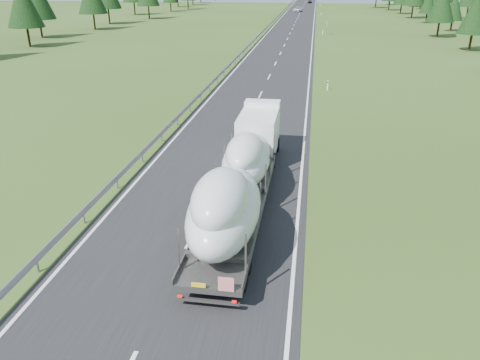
# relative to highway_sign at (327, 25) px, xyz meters

# --- Properties ---
(ground) EXTENTS (400.00, 400.00, 0.00)m
(ground) POSITION_rel_highway_sign_xyz_m (-7.20, -80.00, -1.81)
(ground) COLOR #2F4918
(ground) RESTS_ON ground
(road_surface) EXTENTS (10.00, 400.00, 0.02)m
(road_surface) POSITION_rel_highway_sign_xyz_m (-7.20, 20.00, -1.80)
(road_surface) COLOR black
(road_surface) RESTS_ON ground
(guardrail) EXTENTS (0.10, 400.00, 0.76)m
(guardrail) POSITION_rel_highway_sign_xyz_m (-12.50, 19.94, -1.21)
(guardrail) COLOR slate
(guardrail) RESTS_ON ground
(marker_posts) EXTENTS (0.13, 350.08, 1.00)m
(marker_posts) POSITION_rel_highway_sign_xyz_m (-0.70, 75.00, -1.27)
(marker_posts) COLOR silver
(marker_posts) RESTS_ON ground
(highway_sign) EXTENTS (0.08, 0.90, 2.60)m
(highway_sign) POSITION_rel_highway_sign_xyz_m (0.00, 0.00, 0.00)
(highway_sign) COLOR slate
(highway_sign) RESTS_ON ground
(boat_truck) EXTENTS (2.80, 17.52, 4.09)m
(boat_truck) POSITION_rel_highway_sign_xyz_m (-5.41, -77.72, 0.30)
(boat_truck) COLOR white
(boat_truck) RESTS_ON ground
(distant_van) EXTENTS (2.93, 5.50, 1.47)m
(distant_van) POSITION_rel_highway_sign_xyz_m (-8.12, 64.74, -1.07)
(distant_van) COLOR silver
(distant_van) RESTS_ON ground
(distant_car_dark) EXTENTS (1.77, 3.89, 1.30)m
(distant_car_dark) POSITION_rel_highway_sign_xyz_m (-5.01, 117.46, -1.16)
(distant_car_dark) COLOR black
(distant_car_dark) RESTS_ON ground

